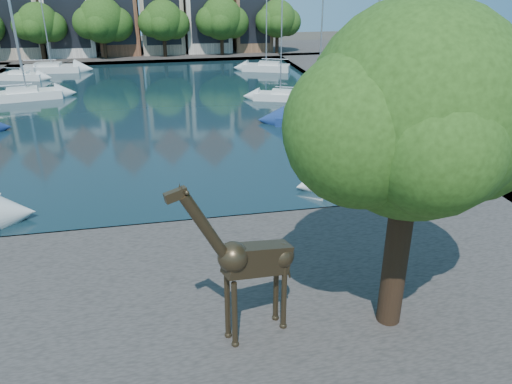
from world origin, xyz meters
The scene contains 21 objects.
ground centered at (0.00, 0.00, 0.00)m, with size 160.00×160.00×0.00m, color #38332B.
water_basin centered at (0.00, 24.00, 0.04)m, with size 38.00×50.00×0.08m, color black.
near_quay centered at (0.00, -7.00, 0.25)m, with size 50.00×14.00×0.50m, color #46403D.
far_quay centered at (0.00, 56.00, 0.25)m, with size 60.00×16.00×0.50m, color #46403D.
right_quay centered at (25.00, 24.00, 0.25)m, with size 14.00×52.00×0.50m, color #46403D.
plane_tree centered at (7.62, -9.01, 7.67)m, with size 8.32×6.40×10.62m.
townhouse_west_inner centered at (-10.50, 55.99, 7.35)m, with size 6.43×9.18×15.15m.
townhouse_east_end centered at (15.00, 55.99, 7.11)m, with size 5.44×9.18×14.43m.
far_tree_west centered at (-13.91, 50.49, 5.08)m, with size 6.76×5.20×7.36m.
far_tree_mid_west centered at (-5.89, 50.49, 5.29)m, with size 7.80×6.00×8.00m.
far_tree_mid_east centered at (2.10, 50.49, 5.13)m, with size 7.02×5.40×7.52m.
far_tree_east centered at (10.11, 50.49, 5.24)m, with size 7.54×5.80×7.84m.
far_tree_far_east centered at (18.09, 50.49, 5.08)m, with size 6.76×5.20×7.36m.
giraffe_statue centered at (2.63, -8.80, 3.34)m, with size 3.97×1.65×5.79m.
sailboat_left_c centered at (-12.00, 29.61, 0.70)m, with size 6.60×3.37×10.53m.
sailboat_left_d centered at (-14.56, 39.77, 0.66)m, with size 5.05×2.85×10.40m.
sailboat_left_e centered at (-12.02, 44.00, 0.68)m, with size 7.04×2.98×10.61m.
sailboat_right_a centered at (12.00, 4.00, 0.64)m, with size 6.59×3.45×10.79m.
sailboat_right_b centered at (12.95, 15.87, 0.62)m, with size 7.12×4.05×11.04m.
sailboat_right_c centered at (12.00, 24.42, 0.63)m, with size 5.39×3.45×10.07m.
sailboat_right_d centered at (13.93, 39.40, 0.70)m, with size 6.10×3.97×9.94m.
Camera 1 is at (0.21, -21.85, 11.63)m, focal length 35.00 mm.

